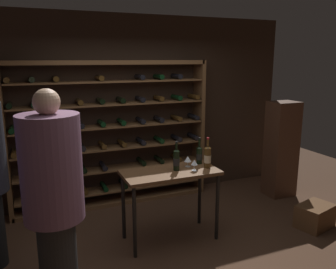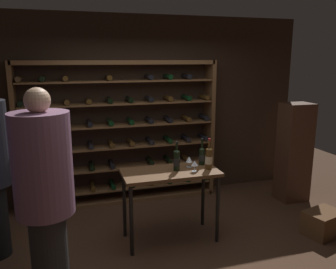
{
  "view_description": "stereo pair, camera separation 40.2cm",
  "coord_description": "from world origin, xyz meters",
  "px_view_note": "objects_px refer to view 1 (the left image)",
  "views": [
    {
      "loc": [
        -1.48,
        -3.34,
        2.19
      ],
      "look_at": [
        0.03,
        0.28,
        1.33
      ],
      "focal_mm": 37.0,
      "sensor_mm": 36.0,
      "label": 1
    },
    {
      "loc": [
        -1.11,
        -3.48,
        2.19
      ],
      "look_at": [
        0.03,
        0.28,
        1.33
      ],
      "focal_mm": 37.0,
      "sensor_mm": 36.0,
      "label": 2
    }
  ],
  "objects_px": {
    "tasting_table": "(170,179)",
    "wine_glass_stemmed_left": "(194,163)",
    "wine_crate": "(315,216)",
    "wine_bottle_black_capsule": "(199,155)",
    "wine_glass_stemmed_right": "(188,159)",
    "wine_rack": "(112,135)",
    "display_cabinet": "(281,149)",
    "wine_bottle_red_label": "(176,160)",
    "person_guest_plum_blouse": "(53,193)",
    "wine_bottle_green_slim": "(208,157)"
  },
  "relations": [
    {
      "from": "wine_bottle_red_label",
      "to": "wine_bottle_green_slim",
      "type": "distance_m",
      "value": 0.4
    },
    {
      "from": "tasting_table",
      "to": "person_guest_plum_blouse",
      "type": "bearing_deg",
      "value": -153.35
    },
    {
      "from": "wine_rack",
      "to": "wine_bottle_black_capsule",
      "type": "height_order",
      "value": "wine_rack"
    },
    {
      "from": "person_guest_plum_blouse",
      "to": "wine_bottle_black_capsule",
      "type": "distance_m",
      "value": 2.0
    },
    {
      "from": "display_cabinet",
      "to": "wine_bottle_black_capsule",
      "type": "xyz_separation_m",
      "value": [
        -1.76,
        -0.51,
        0.23
      ]
    },
    {
      "from": "person_guest_plum_blouse",
      "to": "wine_rack",
      "type": "bearing_deg",
      "value": -40.82
    },
    {
      "from": "wine_bottle_green_slim",
      "to": "wine_glass_stemmed_right",
      "type": "height_order",
      "value": "wine_bottle_green_slim"
    },
    {
      "from": "tasting_table",
      "to": "wine_glass_stemmed_left",
      "type": "height_order",
      "value": "wine_glass_stemmed_left"
    },
    {
      "from": "wine_crate",
      "to": "person_guest_plum_blouse",
      "type": "bearing_deg",
      "value": -175.88
    },
    {
      "from": "tasting_table",
      "to": "wine_crate",
      "type": "distance_m",
      "value": 2.04
    },
    {
      "from": "wine_crate",
      "to": "wine_rack",
      "type": "bearing_deg",
      "value": 141.44
    },
    {
      "from": "wine_rack",
      "to": "display_cabinet",
      "type": "xyz_separation_m",
      "value": [
        2.58,
        -0.71,
        -0.31
      ]
    },
    {
      "from": "wine_crate",
      "to": "wine_bottle_black_capsule",
      "type": "distance_m",
      "value": 1.77
    },
    {
      "from": "person_guest_plum_blouse",
      "to": "wine_glass_stemmed_right",
      "type": "distance_m",
      "value": 1.81
    },
    {
      "from": "wine_rack",
      "to": "person_guest_plum_blouse",
      "type": "relative_size",
      "value": 1.51
    },
    {
      "from": "wine_bottle_red_label",
      "to": "tasting_table",
      "type": "bearing_deg",
      "value": 174.75
    },
    {
      "from": "tasting_table",
      "to": "wine_bottle_black_capsule",
      "type": "distance_m",
      "value": 0.52
    },
    {
      "from": "wine_bottle_red_label",
      "to": "wine_glass_stemmed_left",
      "type": "bearing_deg",
      "value": -26.89
    },
    {
      "from": "display_cabinet",
      "to": "wine_glass_stemmed_right",
      "type": "height_order",
      "value": "display_cabinet"
    },
    {
      "from": "wine_rack",
      "to": "wine_glass_stemmed_right",
      "type": "bearing_deg",
      "value": -63.63
    },
    {
      "from": "wine_crate",
      "to": "wine_bottle_red_label",
      "type": "relative_size",
      "value": 1.35
    },
    {
      "from": "wine_rack",
      "to": "wine_crate",
      "type": "height_order",
      "value": "wine_rack"
    },
    {
      "from": "wine_glass_stemmed_left",
      "to": "wine_crate",
      "type": "bearing_deg",
      "value": -12.19
    },
    {
      "from": "tasting_table",
      "to": "wine_bottle_green_slim",
      "type": "height_order",
      "value": "wine_bottle_green_slim"
    },
    {
      "from": "display_cabinet",
      "to": "wine_crate",
      "type": "bearing_deg",
      "value": -106.15
    },
    {
      "from": "wine_glass_stemmed_right",
      "to": "tasting_table",
      "type": "bearing_deg",
      "value": -165.21
    },
    {
      "from": "display_cabinet",
      "to": "wine_glass_stemmed_left",
      "type": "distance_m",
      "value": 2.09
    },
    {
      "from": "wine_crate",
      "to": "wine_bottle_green_slim",
      "type": "relative_size",
      "value": 1.27
    },
    {
      "from": "display_cabinet",
      "to": "wine_glass_stemmed_left",
      "type": "height_order",
      "value": "display_cabinet"
    },
    {
      "from": "person_guest_plum_blouse",
      "to": "wine_bottle_red_label",
      "type": "height_order",
      "value": "person_guest_plum_blouse"
    },
    {
      "from": "tasting_table",
      "to": "wine_glass_stemmed_right",
      "type": "relative_size",
      "value": 8.49
    },
    {
      "from": "wine_glass_stemmed_right",
      "to": "wine_rack",
      "type": "bearing_deg",
      "value": 116.37
    },
    {
      "from": "wine_rack",
      "to": "wine_bottle_black_capsule",
      "type": "xyz_separation_m",
      "value": [
        0.82,
        -1.22,
        -0.08
      ]
    },
    {
      "from": "wine_bottle_red_label",
      "to": "wine_bottle_black_capsule",
      "type": "height_order",
      "value": "wine_bottle_red_label"
    },
    {
      "from": "wine_rack",
      "to": "wine_glass_stemmed_right",
      "type": "height_order",
      "value": "wine_rack"
    },
    {
      "from": "wine_bottle_red_label",
      "to": "wine_bottle_green_slim",
      "type": "height_order",
      "value": "wine_bottle_green_slim"
    },
    {
      "from": "wine_bottle_black_capsule",
      "to": "wine_bottle_green_slim",
      "type": "bearing_deg",
      "value": -85.06
    },
    {
      "from": "wine_bottle_red_label",
      "to": "wine_bottle_green_slim",
      "type": "xyz_separation_m",
      "value": [
        0.39,
        -0.05,
        0.01
      ]
    },
    {
      "from": "wine_crate",
      "to": "wine_bottle_black_capsule",
      "type": "height_order",
      "value": "wine_bottle_black_capsule"
    },
    {
      "from": "wine_glass_stemmed_right",
      "to": "person_guest_plum_blouse",
      "type": "bearing_deg",
      "value": -155.13
    },
    {
      "from": "tasting_table",
      "to": "wine_bottle_black_capsule",
      "type": "bearing_deg",
      "value": 15.66
    },
    {
      "from": "tasting_table",
      "to": "wine_glass_stemmed_right",
      "type": "bearing_deg",
      "value": 14.79
    },
    {
      "from": "wine_bottle_black_capsule",
      "to": "wine_glass_stemmed_left",
      "type": "height_order",
      "value": "wine_bottle_black_capsule"
    },
    {
      "from": "person_guest_plum_blouse",
      "to": "wine_glass_stemmed_right",
      "type": "height_order",
      "value": "person_guest_plum_blouse"
    },
    {
      "from": "wine_bottle_red_label",
      "to": "wine_glass_stemmed_left",
      "type": "relative_size",
      "value": 2.67
    },
    {
      "from": "tasting_table",
      "to": "wine_glass_stemmed_left",
      "type": "distance_m",
      "value": 0.35
    },
    {
      "from": "wine_crate",
      "to": "wine_bottle_green_slim",
      "type": "xyz_separation_m",
      "value": [
        -1.42,
        0.4,
        0.87
      ]
    },
    {
      "from": "wine_bottle_red_label",
      "to": "wine_glass_stemmed_right",
      "type": "height_order",
      "value": "wine_bottle_red_label"
    },
    {
      "from": "tasting_table",
      "to": "wine_glass_stemmed_right",
      "type": "xyz_separation_m",
      "value": [
        0.26,
        0.07,
        0.2
      ]
    },
    {
      "from": "tasting_table",
      "to": "person_guest_plum_blouse",
      "type": "height_order",
      "value": "person_guest_plum_blouse"
    }
  ]
}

